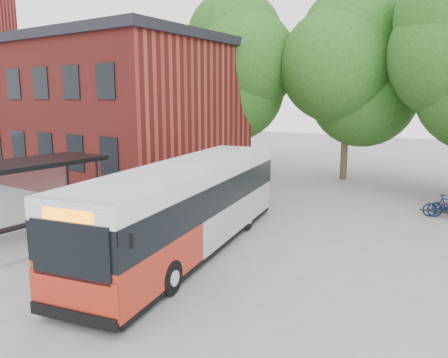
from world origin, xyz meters
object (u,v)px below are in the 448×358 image
Objects in this scene: city_bus at (189,207)px; bicycle_1 at (448,206)px; bicycle_2 at (444,207)px; bus_shelter at (29,201)px.

city_bus reaches higher than bicycle_1.
bicycle_1 is 0.16m from bicycle_2.
bus_shelter is at bearing 114.97° from bicycle_1.
bicycle_2 is at bearing 63.68° from bicycle_1.
city_bus is at bearing 125.16° from bicycle_1.
city_bus is 6.88× the size of bicycle_1.
city_bus reaches higher than bus_shelter.
city_bus is (5.41, 2.34, 0.02)m from bus_shelter.
bus_shelter is at bearing 112.85° from bicycle_2.
bicycle_1 is (6.79, 9.23, -0.96)m from city_bus.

